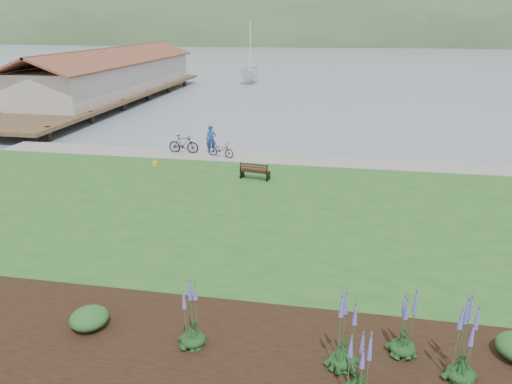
% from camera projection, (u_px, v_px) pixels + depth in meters
% --- Properties ---
extents(ground, '(600.00, 600.00, 0.00)m').
position_uv_depth(ground, '(253.00, 210.00, 20.33)').
color(ground, slate).
rests_on(ground, ground).
extents(lawn, '(34.00, 20.00, 0.40)m').
position_uv_depth(lawn, '(244.00, 225.00, 18.42)').
color(lawn, '#23571E').
rests_on(lawn, ground).
extents(shoreline_path, '(34.00, 2.20, 0.03)m').
position_uv_depth(shoreline_path, '(274.00, 159.00, 26.55)').
color(shoreline_path, gray).
rests_on(shoreline_path, lawn).
extents(garden_bed, '(24.00, 4.40, 0.04)m').
position_uv_depth(garden_bed, '(303.00, 363.00, 10.66)').
color(garden_bed, black).
rests_on(garden_bed, lawn).
extents(far_hillside, '(580.00, 80.00, 38.00)m').
position_uv_depth(far_hillside, '(385.00, 44.00, 173.85)').
color(far_hillside, '#385731').
rests_on(far_hillside, ground).
extents(pier_pavilion, '(8.00, 36.00, 5.40)m').
position_uv_depth(pier_pavilion, '(114.00, 75.00, 48.06)').
color(pier_pavilion, '#4C3826').
rests_on(pier_pavilion, ground).
extents(park_bench, '(1.53, 0.83, 0.90)m').
position_uv_depth(park_bench, '(255.00, 171.00, 22.97)').
color(park_bench, black).
rests_on(park_bench, lawn).
extents(person, '(0.84, 0.69, 1.98)m').
position_uv_depth(person, '(211.00, 137.00, 27.41)').
color(person, navy).
rests_on(person, lawn).
extents(bicycle_a, '(1.13, 1.81, 0.90)m').
position_uv_depth(bicycle_a, '(221.00, 150.00, 26.78)').
color(bicycle_a, black).
rests_on(bicycle_a, lawn).
extents(bicycle_b, '(0.57, 1.87, 1.12)m').
position_uv_depth(bicycle_b, '(184.00, 144.00, 27.55)').
color(bicycle_b, black).
rests_on(bicycle_b, lawn).
extents(sailboat, '(9.83, 10.00, 25.26)m').
position_uv_depth(sailboat, '(250.00, 83.00, 62.36)').
color(sailboat, silver).
rests_on(sailboat, ground).
extents(pannier, '(0.18, 0.27, 0.28)m').
position_uv_depth(pannier, '(155.00, 164.00, 25.16)').
color(pannier, '#F6AE1D').
rests_on(pannier, lawn).
extents(echium_0, '(0.62, 0.62, 1.81)m').
position_uv_depth(echium_0, '(359.00, 371.00, 9.39)').
color(echium_0, '#133616').
rests_on(echium_0, garden_bed).
extents(echium_1, '(0.62, 0.62, 2.01)m').
position_uv_depth(echium_1, '(405.00, 327.00, 10.67)').
color(echium_1, '#133616').
rests_on(echium_1, garden_bed).
extents(echium_2, '(0.62, 0.62, 2.21)m').
position_uv_depth(echium_2, '(466.00, 344.00, 9.80)').
color(echium_2, '#133616').
rests_on(echium_2, garden_bed).
extents(echium_4, '(0.62, 0.62, 2.23)m').
position_uv_depth(echium_4, '(192.00, 315.00, 10.93)').
color(echium_4, '#133616').
rests_on(echium_4, garden_bed).
extents(echium_5, '(0.62, 0.62, 2.32)m').
position_uv_depth(echium_5, '(345.00, 334.00, 10.23)').
color(echium_5, '#133616').
rests_on(echium_5, garden_bed).
extents(shrub_0, '(0.99, 0.99, 0.50)m').
position_uv_depth(shrub_0, '(89.00, 318.00, 11.82)').
color(shrub_0, '#1E4C21').
rests_on(shrub_0, garden_bed).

